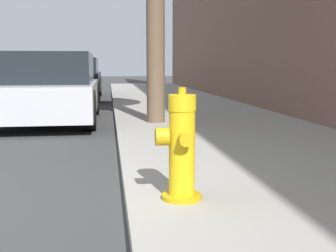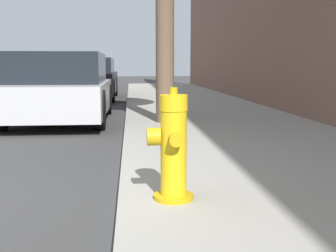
% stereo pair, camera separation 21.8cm
% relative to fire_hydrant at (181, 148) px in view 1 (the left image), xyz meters
% --- Properties ---
extents(sidewalk_slab, '(3.41, 40.00, 0.11)m').
position_rel_fire_hydrant_xyz_m(sidewalk_slab, '(1.29, 0.21, -0.44)').
color(sidewalk_slab, '#99968E').
rests_on(sidewalk_slab, ground_plane).
extents(fire_hydrant, '(0.35, 0.36, 0.84)m').
position_rel_fire_hydrant_xyz_m(fire_hydrant, '(0.00, 0.00, 0.00)').
color(fire_hydrant, '#C39C11').
rests_on(fire_hydrant, sidewalk_slab).
extents(parked_car_near, '(1.88, 3.84, 1.34)m').
position_rel_fire_hydrant_xyz_m(parked_car_near, '(-1.69, 5.39, 0.15)').
color(parked_car_near, '#B7B7BC').
rests_on(parked_car_near, ground_plane).
extents(parked_car_mid, '(1.85, 4.49, 1.34)m').
position_rel_fire_hydrant_xyz_m(parked_car_mid, '(-1.71, 11.07, 0.17)').
color(parked_car_mid, black).
rests_on(parked_car_mid, ground_plane).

